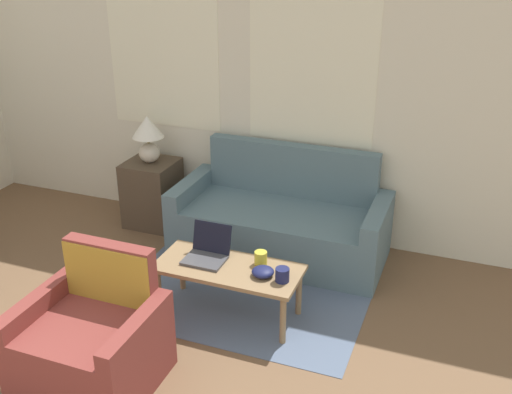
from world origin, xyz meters
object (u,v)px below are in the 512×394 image
Objects in this scene: armchair at (94,342)px; laptop at (207,252)px; cup_yellow at (261,258)px; table_lamp at (148,134)px; coffee_table at (228,272)px; snack_bowl at (263,272)px; couch at (282,223)px; cup_navy at (282,275)px.

armchair is 2.82× the size of laptop.
table_lamp is at bearing 145.67° from cup_yellow.
coffee_table is at bearing -41.49° from table_lamp.
cup_yellow is at bearing 55.40° from armchair.
table_lamp reaches higher than coffee_table.
couch is at bearing 101.69° from snack_bowl.
table_lamp is at bearing 138.51° from coffee_table.
armchair is 1.06m from coffee_table.
armchair is (-0.57, -1.96, -0.01)m from couch.
cup_navy is at bearing 43.21° from armchair.
snack_bowl is at bearing -10.25° from laptop.
laptop is 3.01× the size of cup_navy.
laptop reaches higher than cup_navy.
laptop is at bearing 169.75° from snack_bowl.
coffee_table is 6.70× the size of snack_bowl.
snack_bowl is (0.27, -0.03, 0.08)m from coffee_table.
couch is 1.04m from coffee_table.
table_lamp is at bearing 176.24° from couch.
coffee_table is at bearing 174.06° from cup_navy.
laptop is at bearing -103.92° from couch.
armchair is 1.20m from snack_bowl.
laptop is (1.08, -1.07, -0.44)m from table_lamp.
snack_bowl is (0.46, -0.08, -0.02)m from laptop.
cup_navy is at bearing -5.94° from coffee_table.
armchair reaches higher than snack_bowl.
coffee_table is 0.25m from cup_yellow.
armchair is 5.30× the size of snack_bowl.
laptop reaches higher than coffee_table.
couch is at bearing 87.05° from coffee_table.
cup_navy is (1.70, -1.17, -0.44)m from table_lamp.
armchair is at bearing -136.79° from cup_navy.
coffee_table is at bearing -150.14° from cup_yellow.
cup_yellow is at bearing -34.33° from table_lamp.
armchair reaches higher than laptop.
table_lamp is at bearing 143.30° from snack_bowl.
cup_yellow is at bearing -80.72° from couch.
table_lamp is 1.84m from cup_yellow.
cup_yellow is (0.20, 0.12, 0.10)m from coffee_table.
laptop is 3.00× the size of cup_yellow.
armchair is 8.48× the size of cup_navy.
laptop is (0.32, 0.98, 0.19)m from armchair.
cup_navy is (0.42, -0.04, 0.10)m from coffee_table.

